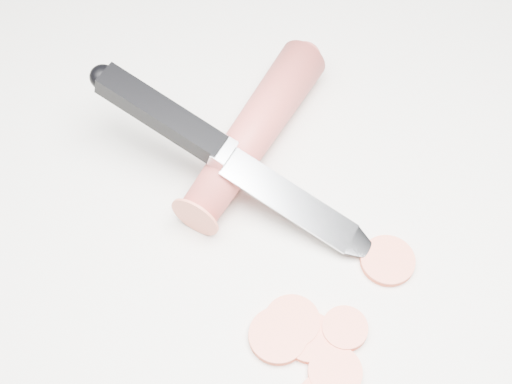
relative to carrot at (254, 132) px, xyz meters
name	(u,v)px	position (x,y,z in m)	size (l,w,h in m)	color
ground	(276,257)	(-0.02, -0.10, -0.02)	(2.40, 2.40, 0.00)	silver
carrot	(254,132)	(0.00, 0.00, 0.00)	(0.03, 0.03, 0.17)	#BE3F3A
carrot_slice_0	(278,336)	(-0.05, -0.15, -0.02)	(0.04, 0.04, 0.01)	#F16B4E
carrot_slice_1	(335,372)	(-0.03, -0.19, -0.02)	(0.04, 0.04, 0.01)	#F16B4E
carrot_slice_2	(309,337)	(-0.03, -0.16, -0.02)	(0.04, 0.04, 0.01)	#F16B4E
carrot_slice_3	(384,262)	(0.04, -0.13, -0.02)	(0.03, 0.03, 0.01)	#F16B4E
carrot_slice_4	(388,261)	(0.05, -0.13, -0.02)	(0.04, 0.04, 0.01)	#F16B4E
carrot_slice_5	(292,322)	(-0.04, -0.15, -0.02)	(0.04, 0.04, 0.01)	#F16B4E
carrot_slice_6	(345,329)	(-0.01, -0.17, -0.02)	(0.03, 0.03, 0.01)	#F16B4E
kitchen_knife	(240,162)	(-0.03, -0.03, 0.02)	(0.17, 0.22, 0.08)	#B9BCC0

